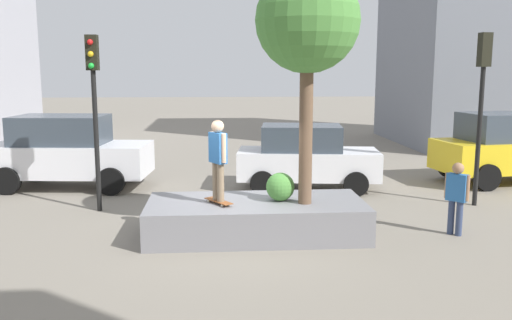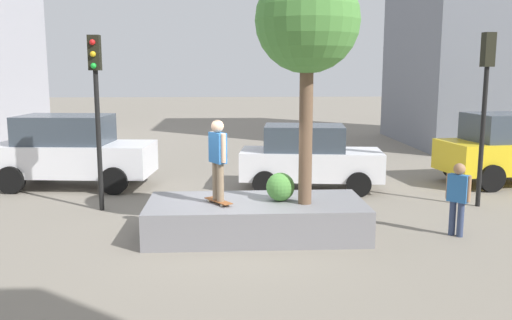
% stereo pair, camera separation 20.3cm
% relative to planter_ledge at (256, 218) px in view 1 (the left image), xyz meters
% --- Properties ---
extents(ground_plane, '(120.00, 120.00, 0.00)m').
position_rel_planter_ledge_xyz_m(ground_plane, '(-0.53, -0.05, -0.38)').
color(ground_plane, gray).
extents(planter_ledge, '(4.66, 2.12, 0.75)m').
position_rel_planter_ledge_xyz_m(planter_ledge, '(0.00, 0.00, 0.00)').
color(planter_ledge, gray).
rests_on(planter_ledge, ground).
extents(plaza_tree, '(2.12, 2.12, 4.83)m').
position_rel_planter_ledge_xyz_m(plaza_tree, '(1.02, -0.24, 4.09)').
color(plaza_tree, brown).
rests_on(plaza_tree, planter_ledge).
extents(boxwood_shrub, '(0.61, 0.61, 0.61)m').
position_rel_planter_ledge_xyz_m(boxwood_shrub, '(0.53, 0.02, 0.68)').
color(boxwood_shrub, '#4C8C3D').
rests_on(boxwood_shrub, planter_ledge).
extents(skateboard, '(0.62, 0.78, 0.07)m').
position_rel_planter_ledge_xyz_m(skateboard, '(-0.81, -0.17, 0.43)').
color(skateboard, brown).
rests_on(skateboard, planter_ledge).
extents(skateboarder, '(0.39, 0.52, 1.70)m').
position_rel_planter_ledge_xyz_m(skateboarder, '(-0.81, -0.17, 1.43)').
color(skateboarder, '#847056').
rests_on(skateboarder, skateboard).
extents(sedan_parked, '(4.88, 2.58, 2.19)m').
position_rel_planter_ledge_xyz_m(sedan_parked, '(-5.33, 5.23, 0.74)').
color(sedan_parked, white).
rests_on(sedan_parked, ground).
extents(police_car, '(4.33, 2.35, 1.93)m').
position_rel_planter_ledge_xyz_m(police_car, '(1.82, 4.49, 0.60)').
color(police_car, white).
rests_on(police_car, ground).
extents(taxi_cab, '(4.97, 2.71, 2.21)m').
position_rel_planter_ledge_xyz_m(taxi_cab, '(8.43, 5.03, 0.75)').
color(taxi_cab, gold).
rests_on(taxi_cab, ground).
extents(traffic_light_corner, '(0.31, 0.35, 4.47)m').
position_rel_planter_ledge_xyz_m(traffic_light_corner, '(5.96, 2.22, 2.67)').
color(traffic_light_corner, black).
rests_on(traffic_light_corner, ground).
extents(traffic_light_median, '(0.29, 0.35, 4.38)m').
position_rel_planter_ledge_xyz_m(traffic_light_median, '(-3.82, 2.33, 2.62)').
color(traffic_light_median, black).
rests_on(traffic_light_median, ground).
extents(pedestrian_crossing, '(0.42, 0.43, 1.59)m').
position_rel_planter_ledge_xyz_m(pedestrian_crossing, '(4.30, -0.29, 0.54)').
color(pedestrian_crossing, navy).
rests_on(pedestrian_crossing, ground).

